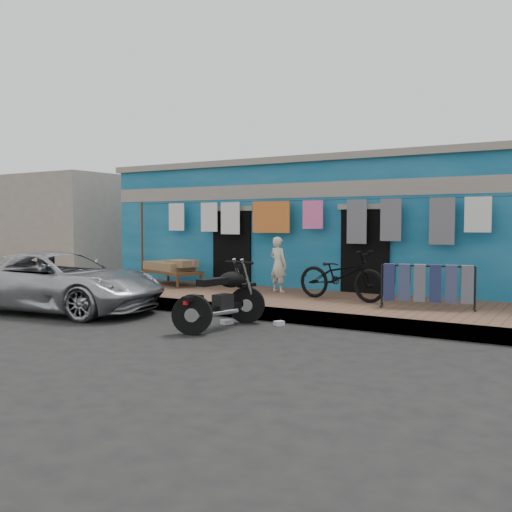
{
  "coord_description": "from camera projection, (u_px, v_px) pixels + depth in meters",
  "views": [
    {
      "loc": [
        5.71,
        -7.44,
        1.8
      ],
      "look_at": [
        0.0,
        2.0,
        1.15
      ],
      "focal_mm": 40.0,
      "sensor_mm": 36.0,
      "label": 1
    }
  ],
  "objects": [
    {
      "name": "motorcycle",
      "position": [
        221.0,
        296.0,
        9.64
      ],
      "size": [
        1.05,
        1.89,
        1.12
      ],
      "primitive_type": null,
      "rotation": [
        0.0,
        0.0,
        -0.13
      ],
      "color": "black",
      "rests_on": "ground"
    },
    {
      "name": "litter_b",
      "position": [
        279.0,
        323.0,
        9.94
      ],
      "size": [
        0.18,
        0.2,
        0.08
      ],
      "primitive_type": "cube",
      "rotation": [
        0.0,
        0.0,
        1.14
      ],
      "color": "silver",
      "rests_on": "ground"
    },
    {
      "name": "sidewalk",
      "position": [
        281.0,
        302.0,
        11.97
      ],
      "size": [
        28.0,
        3.0,
        0.25
      ],
      "primitive_type": "cube",
      "color": "brown",
      "rests_on": "ground"
    },
    {
      "name": "bicycle",
      "position": [
        341.0,
        269.0,
        11.37
      ],
      "size": [
        1.97,
        0.9,
        1.23
      ],
      "primitive_type": "imported",
      "rotation": [
        0.0,
        0.0,
        1.45
      ],
      "color": "black",
      "rests_on": "sidewalk"
    },
    {
      "name": "building",
      "position": [
        352.0,
        227.0,
        15.28
      ],
      "size": [
        12.2,
        5.2,
        3.36
      ],
      "color": "#0D5983",
      "rests_on": "ground"
    },
    {
      "name": "charpoy",
      "position": [
        173.0,
        273.0,
        14.2
      ],
      "size": [
        2.37,
        2.05,
        0.61
      ],
      "primitive_type": null,
      "rotation": [
        0.0,
        0.0,
        -0.36
      ],
      "color": "brown",
      "rests_on": "sidewalk"
    },
    {
      "name": "neighbor_left",
      "position": [
        71.0,
        225.0,
        20.98
      ],
      "size": [
        6.0,
        5.0,
        3.4
      ],
      "primitive_type": "cube",
      "color": "#9E9384",
      "rests_on": "ground"
    },
    {
      "name": "jeans_rack",
      "position": [
        427.0,
        286.0,
        10.31
      ],
      "size": [
        1.86,
        1.11,
        0.82
      ],
      "primitive_type": null,
      "rotation": [
        0.0,
        0.0,
        0.23
      ],
      "color": "black",
      "rests_on": "sidewalk"
    },
    {
      "name": "clothesline",
      "position": [
        308.0,
        222.0,
        12.93
      ],
      "size": [
        10.06,
        0.06,
        2.1
      ],
      "color": "brown",
      "rests_on": "sidewalk"
    },
    {
      "name": "seated_person",
      "position": [
        278.0,
        265.0,
        12.64
      ],
      "size": [
        0.51,
        0.4,
        1.23
      ],
      "primitive_type": "imported",
      "rotation": [
        0.0,
        0.0,
        2.87
      ],
      "color": "beige",
      "rests_on": "sidewalk"
    },
    {
      "name": "litter_c",
      "position": [
        227.0,
        322.0,
        10.1
      ],
      "size": [
        0.21,
        0.23,
        0.08
      ],
      "primitive_type": "cube",
      "rotation": [
        0.0,
        0.0,
        1.25
      ],
      "color": "silver",
      "rests_on": "ground"
    },
    {
      "name": "ground",
      "position": [
        193.0,
        331.0,
        9.41
      ],
      "size": [
        80.0,
        80.0,
        0.0
      ],
      "primitive_type": "plane",
      "color": "black",
      "rests_on": "ground"
    },
    {
      "name": "litter_a",
      "position": [
        198.0,
        315.0,
        10.85
      ],
      "size": [
        0.23,
        0.22,
        0.08
      ],
      "primitive_type": "cube",
      "rotation": [
        0.0,
        0.0,
        0.53
      ],
      "color": "silver",
      "rests_on": "ground"
    },
    {
      "name": "car",
      "position": [
        59.0,
        281.0,
        11.5
      ],
      "size": [
        4.73,
        2.78,
        1.25
      ],
      "primitive_type": "imported",
      "rotation": [
        0.0,
        0.0,
        1.75
      ],
      "color": "#ACACB1",
      "rests_on": "ground"
    },
    {
      "name": "curb",
      "position": [
        244.0,
        311.0,
        10.73
      ],
      "size": [
        28.0,
        0.1,
        0.25
      ],
      "primitive_type": "cube",
      "color": "gray",
      "rests_on": "ground"
    }
  ]
}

